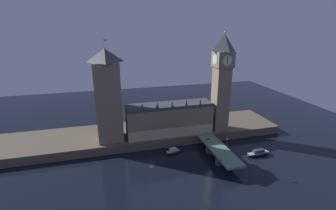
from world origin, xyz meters
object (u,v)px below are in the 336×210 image
at_px(car_northbound_lead, 208,140).
at_px(street_lamp_near, 222,155).
at_px(victoria_tower, 108,96).
at_px(boat_upstream, 173,151).
at_px(pedestrian_mid_walk, 227,147).
at_px(street_lamp_mid, 227,142).
at_px(boat_downstream, 258,153).
at_px(clock_tower, 222,80).

distance_m(car_northbound_lead, street_lamp_near, 27.61).
distance_m(victoria_tower, boat_upstream, 58.90).
xyz_separation_m(pedestrian_mid_walk, street_lamp_mid, (0.40, 0.96, 3.23)).
xyz_separation_m(car_northbound_lead, boat_downstream, (30.51, -16.36, -6.16)).
distance_m(victoria_tower, boat_downstream, 110.14).
xyz_separation_m(clock_tower, boat_upstream, (-42.97, -18.17, -44.19)).
bearing_deg(street_lamp_mid, clock_tower, 73.57).
distance_m(street_lamp_near, boat_upstream, 37.38).
distance_m(clock_tower, pedestrian_mid_walk, 50.97).
distance_m(street_lamp_mid, boat_upstream, 37.56).
height_order(car_northbound_lead, boat_downstream, car_northbound_lead).
bearing_deg(street_lamp_near, boat_upstream, 127.77).
bearing_deg(pedestrian_mid_walk, boat_downstream, -7.40).
height_order(car_northbound_lead, boat_upstream, car_northbound_lead).
distance_m(pedestrian_mid_walk, street_lamp_mid, 3.39).
height_order(street_lamp_mid, boat_upstream, street_lamp_mid).
relative_size(victoria_tower, pedestrian_mid_walk, 41.06).
distance_m(pedestrian_mid_walk, boat_downstream, 23.60).
height_order(car_northbound_lead, street_lamp_near, street_lamp_near).
height_order(victoria_tower, street_lamp_mid, victoria_tower).
bearing_deg(car_northbound_lead, boat_downstream, -28.21).
bearing_deg(clock_tower, car_northbound_lead, -132.47).
distance_m(street_lamp_near, street_lamp_mid, 18.66).
bearing_deg(pedestrian_mid_walk, street_lamp_mid, 67.39).
xyz_separation_m(street_lamp_near, boat_upstream, (-22.08, 28.50, -9.88)).
relative_size(clock_tower, pedestrian_mid_walk, 43.53).
height_order(victoria_tower, boat_downstream, victoria_tower).
relative_size(pedestrian_mid_walk, boat_downstream, 0.10).
relative_size(car_northbound_lead, street_lamp_near, 0.56).
distance_m(victoria_tower, car_northbound_lead, 75.96).
bearing_deg(street_lamp_near, street_lamp_mid, 52.09).
bearing_deg(clock_tower, boat_upstream, -157.08).
xyz_separation_m(pedestrian_mid_walk, street_lamp_near, (-11.06, -13.76, 3.35)).
height_order(street_lamp_near, boat_upstream, street_lamp_near).
distance_m(car_northbound_lead, pedestrian_mid_walk, 15.64).
height_order(clock_tower, victoria_tower, clock_tower).
relative_size(car_northbound_lead, boat_downstream, 0.22).
bearing_deg(street_lamp_mid, car_northbound_lead, 123.93).
height_order(car_northbound_lead, pedestrian_mid_walk, pedestrian_mid_walk).
bearing_deg(street_lamp_near, car_northbound_lead, 83.57).
bearing_deg(street_lamp_near, clock_tower, 65.89).
bearing_deg(street_lamp_mid, street_lamp_near, -127.91).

